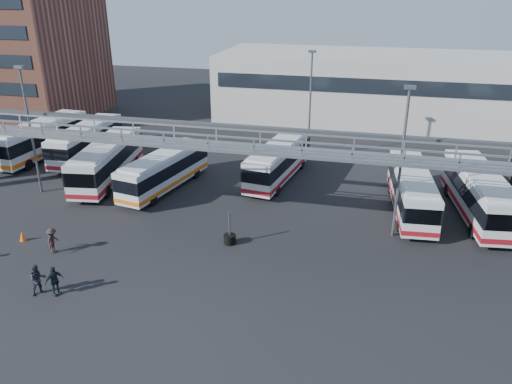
% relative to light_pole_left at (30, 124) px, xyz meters
% --- Properties ---
extents(ground, '(140.00, 140.00, 0.00)m').
position_rel_light_pole_left_xyz_m(ground, '(16.00, -8.00, -5.73)').
color(ground, black).
rests_on(ground, ground).
extents(gantry, '(51.40, 5.15, 7.10)m').
position_rel_light_pole_left_xyz_m(gantry, '(16.00, -2.13, -0.22)').
color(gantry, gray).
rests_on(gantry, ground).
extents(apartment_building, '(18.00, 15.00, 16.00)m').
position_rel_light_pole_left_xyz_m(apartment_building, '(-18.00, 22.00, 2.27)').
color(apartment_building, brown).
rests_on(apartment_building, ground).
extents(warehouse, '(42.00, 14.00, 8.00)m').
position_rel_light_pole_left_xyz_m(warehouse, '(28.00, 30.00, -1.73)').
color(warehouse, '#9E9E99').
rests_on(warehouse, ground).
extents(light_pole_left, '(0.70, 0.35, 10.21)m').
position_rel_light_pole_left_xyz_m(light_pole_left, '(0.00, 0.00, 0.00)').
color(light_pole_left, '#4C4F54').
rests_on(light_pole_left, ground).
extents(light_pole_mid, '(0.70, 0.35, 10.21)m').
position_rel_light_pole_left_xyz_m(light_pole_mid, '(28.00, -1.00, 0.00)').
color(light_pole_mid, '#4C4F54').
rests_on(light_pole_mid, ground).
extents(light_pole_back, '(0.70, 0.35, 10.21)m').
position_rel_light_pole_left_xyz_m(light_pole_back, '(20.00, 14.00, 0.00)').
color(light_pole_back, '#4C4F54').
rests_on(light_pole_back, ground).
extents(bus_0, '(3.33, 11.60, 3.48)m').
position_rel_light_pole_left_xyz_m(bus_0, '(-5.31, 7.92, -3.80)').
color(bus_0, silver).
rests_on(bus_0, ground).
extents(bus_1, '(3.02, 10.83, 3.26)m').
position_rel_light_pole_left_xyz_m(bus_1, '(-0.83, 8.58, -3.93)').
color(bus_1, silver).
rests_on(bus_1, ground).
extents(bus_2, '(4.23, 11.54, 3.43)m').
position_rel_light_pole_left_xyz_m(bus_2, '(4.18, 3.61, -3.83)').
color(bus_2, silver).
rests_on(bus_2, ground).
extents(bus_3, '(4.23, 10.41, 3.08)m').
position_rel_light_pole_left_xyz_m(bus_3, '(9.65, 3.04, -4.02)').
color(bus_3, silver).
rests_on(bus_3, ground).
extents(bus_5, '(3.99, 10.89, 3.23)m').
position_rel_light_pole_left_xyz_m(bus_5, '(18.36, 7.40, -3.94)').
color(bus_5, silver).
rests_on(bus_5, ground).
extents(bus_7, '(3.39, 10.82, 3.23)m').
position_rel_light_pole_left_xyz_m(bus_7, '(29.24, 3.29, -3.94)').
color(bus_7, silver).
rests_on(bus_7, ground).
extents(bus_8, '(4.02, 11.57, 3.44)m').
position_rel_light_pole_left_xyz_m(bus_8, '(33.92, 3.63, -3.82)').
color(bus_8, silver).
rests_on(bus_8, ground).
extents(pedestrian_b, '(1.09, 1.11, 1.81)m').
position_rel_light_pole_left_xyz_m(pedestrian_b, '(8.99, -12.73, -4.82)').
color(pedestrian_b, '#292432').
rests_on(pedestrian_b, ground).
extents(pedestrian_c, '(0.79, 1.19, 1.70)m').
position_rel_light_pole_left_xyz_m(pedestrian_c, '(7.00, -8.51, -4.88)').
color(pedestrian_c, '#2F1F20').
rests_on(pedestrian_c, ground).
extents(pedestrian_d, '(0.89, 1.11, 1.76)m').
position_rel_light_pole_left_xyz_m(pedestrian_d, '(9.89, -12.58, -4.85)').
color(pedestrian_d, black).
rests_on(pedestrian_d, ground).
extents(cone_right, '(0.52, 0.52, 0.69)m').
position_rel_light_pole_left_xyz_m(cone_right, '(4.01, -7.63, -5.38)').
color(cone_right, '#F7540D').
rests_on(cone_right, ground).
extents(tire_stack, '(0.80, 0.80, 2.30)m').
position_rel_light_pole_left_xyz_m(tire_stack, '(17.55, -4.70, -5.34)').
color(tire_stack, black).
rests_on(tire_stack, ground).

